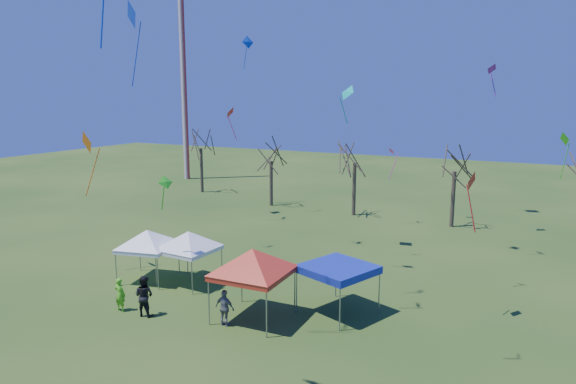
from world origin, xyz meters
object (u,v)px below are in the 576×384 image
tent_white_west (147,233)px  tent_white_mid (188,235)px  tree_2 (355,144)px  person_dark (144,296)px  person_grey (225,308)px  tree_1 (271,145)px  tree_3 (456,151)px  tent_blue (338,269)px  person_green (120,294)px  tree_0 (200,132)px  tent_red (252,254)px  radio_mast (184,78)px

tent_white_west → tent_white_mid: tent_white_mid is taller
tree_2 → tent_white_west: size_ratio=2.19×
person_dark → person_grey: bearing=-175.3°
tree_1 → tree_3: tree_3 is taller
tent_blue → person_green: (-9.53, -4.58, -1.34)m
tree_2 → person_dark: bearing=-94.2°
tent_blue → person_grey: tent_blue is taller
tent_white_mid → tree_0: bearing=124.7°
tree_0 → person_grey: bearing=-52.1°
tree_1 → person_grey: bearing=-66.0°
tent_red → tent_white_mid: bearing=156.1°
tent_blue → person_grey: size_ratio=2.28×
tree_0 → person_grey: (20.71, -26.65, -5.63)m
tree_1 → tree_2: size_ratio=0.92×
tree_1 → person_green: tree_1 is taller
tree_0 → tent_red: tree_0 is taller
tree_0 → tent_blue: 34.05m
tree_1 → tent_white_west: bearing=-80.7°
tent_white_mid → tent_red: bearing=-23.9°
tree_1 → person_green: bearing=-78.3°
tent_white_west → person_dark: 5.27m
radio_mast → tent_white_mid: (23.04, -29.55, -9.73)m
tent_white_west → person_grey: tent_white_west is taller
tent_white_mid → person_grey: size_ratio=2.28×
tree_2 → person_dark: (-1.81, -24.45, -5.30)m
tree_1 → tent_red: (11.39, -22.68, -2.61)m
radio_mast → person_grey: radio_mast is taller
tent_white_west → tent_blue: tent_white_west is taller
person_green → tent_red: bearing=-160.2°
tree_2 → tent_red: 22.82m
tree_1 → person_dark: (6.59, -24.72, -4.80)m
radio_mast → tree_2: 28.08m
tree_1 → person_green: size_ratio=4.54×
tree_0 → person_dark: 32.59m
tent_blue → tree_1: bearing=126.0°
tree_2 → tent_blue: tree_2 is taller
person_grey → tree_3: bearing=-101.7°
tree_3 → tent_white_west: tree_3 is taller
tree_0 → tent_white_west: tree_0 is taller
tree_0 → tent_white_mid: (15.89, -22.94, -3.72)m
tent_red → tent_blue: (3.29, 2.44, -1.01)m
radio_mast → person_grey: bearing=-50.0°
tree_3 → tent_blue: size_ratio=2.04×
tree_0 → person_green: bearing=-61.1°
person_green → tree_2: bearing=-96.7°
tree_0 → tree_2: (18.48, -3.01, -0.20)m
tree_3 → tent_blue: 20.13m
tree_2 → tree_1: bearing=178.2°
tree_3 → tent_white_west: bearing=-123.4°
tent_white_west → person_green: bearing=-66.3°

